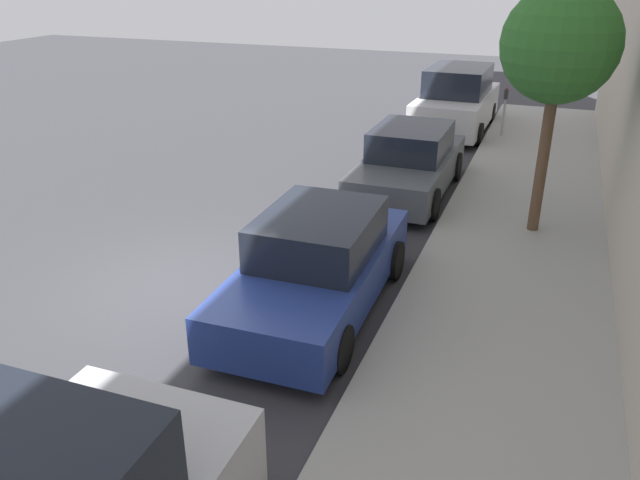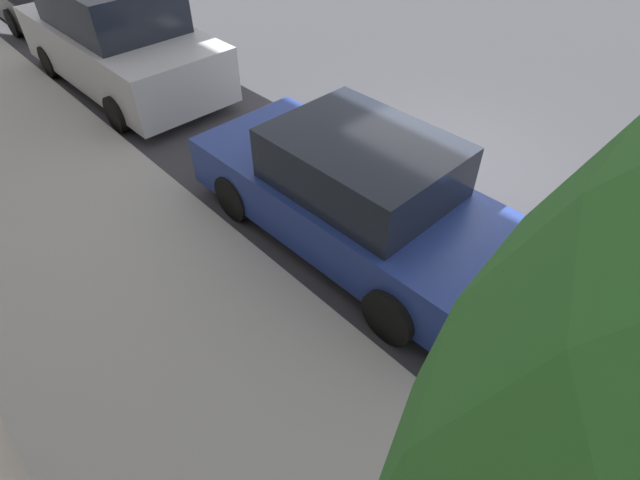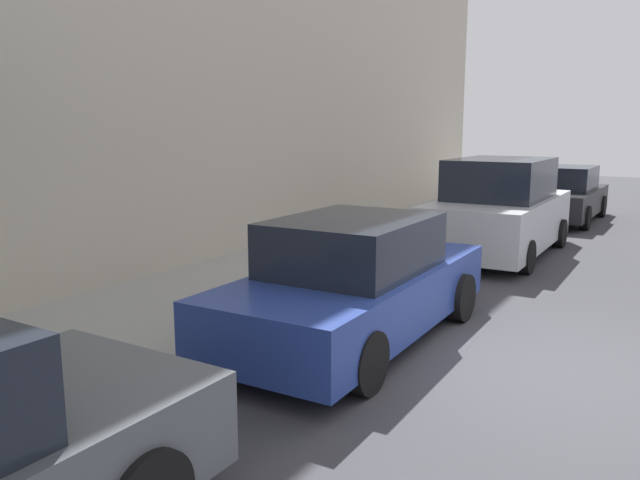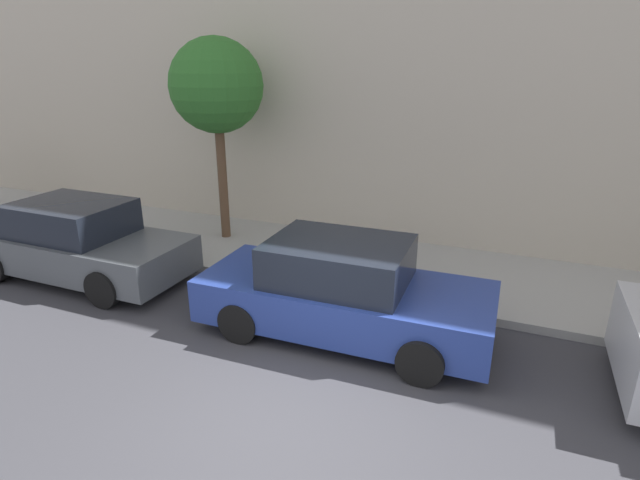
# 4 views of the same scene
# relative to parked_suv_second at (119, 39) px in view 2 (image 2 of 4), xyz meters

# --- Properties ---
(ground_plane) EXTENTS (60.00, 60.00, 0.00)m
(ground_plane) POSITION_rel_parked_suv_second_xyz_m (-2.36, 6.02, -0.93)
(ground_plane) COLOR #38383D
(sidewalk) EXTENTS (3.14, 32.00, 0.15)m
(sidewalk) POSITION_rel_parked_suv_second_xyz_m (2.70, 6.02, -0.86)
(sidewalk) COLOR #9E9E99
(sidewalk) RESTS_ON ground_plane
(parked_suv_second) EXTENTS (2.08, 4.83, 1.98)m
(parked_suv_second) POSITION_rel_parked_suv_second_xyz_m (0.00, 0.00, 0.00)
(parked_suv_second) COLOR #B7BABF
(parked_suv_second) RESTS_ON ground_plane
(parked_sedan_third) EXTENTS (1.92, 4.54, 1.54)m
(parked_sedan_third) POSITION_rel_parked_suv_second_xyz_m (-0.00, 6.19, -0.21)
(parked_sedan_third) COLOR navy
(parked_sedan_third) RESTS_ON ground_plane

